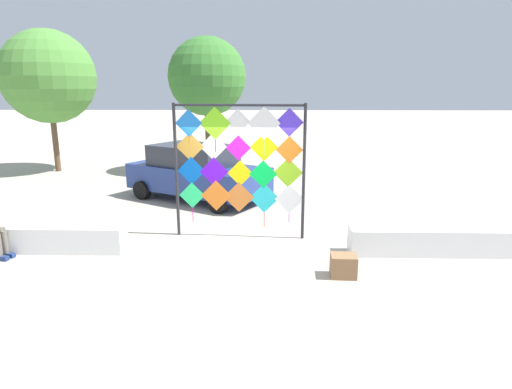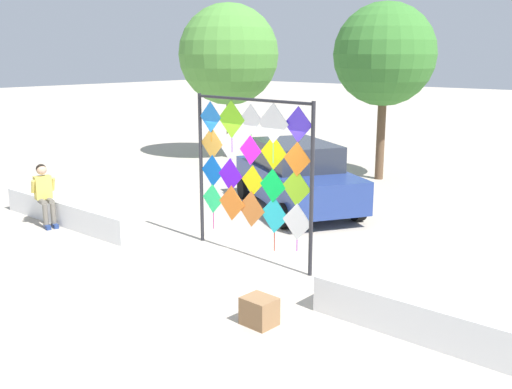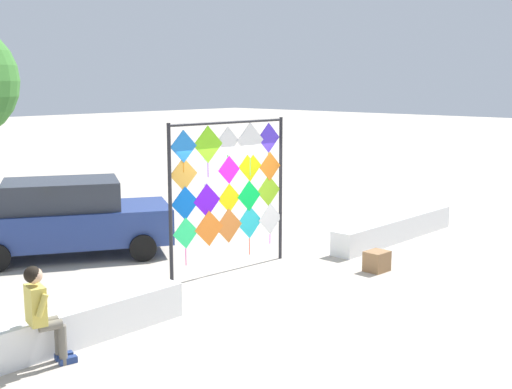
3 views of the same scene
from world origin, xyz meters
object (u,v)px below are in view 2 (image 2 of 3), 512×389
object	(u,v)px
seated_vendor	(44,191)
cardboard_box_large	(259,311)
parked_car	(297,175)
tree_palm_like	(384,54)
kite_display_rack	(252,164)
tree_broadleaf	(229,56)

from	to	relation	value
seated_vendor	cardboard_box_large	xyz separation A→B (m)	(6.90, -0.75, -0.61)
parked_car	cardboard_box_large	distance (m)	6.67
parked_car	tree_palm_like	world-z (taller)	tree_palm_like
kite_display_rack	cardboard_box_large	bearing A→B (deg)	-47.17
parked_car	tree_palm_like	size ratio (longest dim) A/B	0.87
cardboard_box_large	tree_broadleaf	size ratio (longest dim) A/B	0.08
seated_vendor	tree_palm_like	distance (m)	10.43
seated_vendor	parked_car	world-z (taller)	parked_car
tree_broadleaf	tree_palm_like	bearing A→B (deg)	0.52
tree_broadleaf	seated_vendor	bearing A→B (deg)	-71.84
seated_vendor	cardboard_box_large	size ratio (longest dim) A/B	3.04
kite_display_rack	seated_vendor	bearing A→B (deg)	-163.91
tree_palm_like	tree_broadleaf	world-z (taller)	tree_broadleaf
kite_display_rack	tree_broadleaf	world-z (taller)	tree_broadleaf
tree_palm_like	tree_broadleaf	bearing A→B (deg)	-179.48
kite_display_rack	parked_car	distance (m)	3.90
parked_car	tree_broadleaf	xyz separation A→B (m)	(-6.47, 4.57, 2.87)
seated_vendor	tree_broadleaf	size ratio (longest dim) A/B	0.25
seated_vendor	cardboard_box_large	world-z (taller)	seated_vendor
tree_palm_like	tree_broadleaf	xyz separation A→B (m)	(-6.21, -0.06, -0.07)
parked_car	tree_broadleaf	bearing A→B (deg)	144.79
parked_car	tree_broadleaf	distance (m)	8.42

